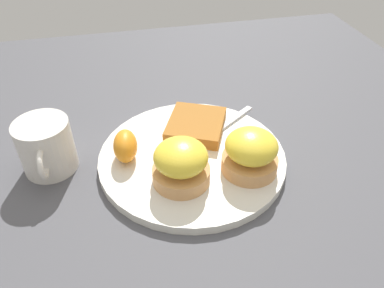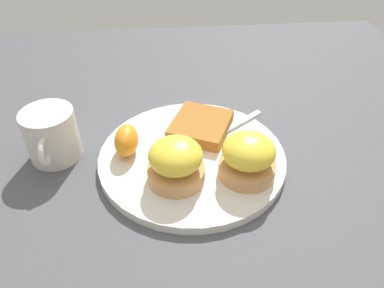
% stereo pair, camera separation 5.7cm
% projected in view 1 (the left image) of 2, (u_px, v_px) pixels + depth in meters
% --- Properties ---
extents(ground_plane, '(1.10, 1.10, 0.00)m').
position_uv_depth(ground_plane, '(192.00, 161.00, 0.59)').
color(ground_plane, '#4C4C51').
extents(plate, '(0.29, 0.29, 0.01)m').
position_uv_depth(plate, '(192.00, 157.00, 0.59)').
color(plate, silver).
rests_on(plate, ground_plane).
extents(sandwich_benedict_left, '(0.08, 0.08, 0.07)m').
position_uv_depth(sandwich_benedict_left, '(181.00, 163.00, 0.52)').
color(sandwich_benedict_left, tan).
rests_on(sandwich_benedict_left, plate).
extents(sandwich_benedict_right, '(0.08, 0.08, 0.07)m').
position_uv_depth(sandwich_benedict_right, '(251.00, 153.00, 0.54)').
color(sandwich_benedict_right, tan).
rests_on(sandwich_benedict_right, plate).
extents(hashbrown_patty, '(0.13, 0.12, 0.02)m').
position_uv_depth(hashbrown_patty, '(196.00, 125.00, 0.63)').
color(hashbrown_patty, '#A66627').
rests_on(hashbrown_patty, plate).
extents(orange_wedge, '(0.06, 0.04, 0.04)m').
position_uv_depth(orange_wedge, '(125.00, 146.00, 0.56)').
color(orange_wedge, orange).
rests_on(orange_wedge, plate).
extents(fork, '(0.13, 0.18, 0.00)m').
position_uv_depth(fork, '(209.00, 137.00, 0.61)').
color(fork, silver).
rests_on(fork, plate).
extents(cup, '(0.11, 0.08, 0.08)m').
position_uv_depth(cup, '(46.00, 147.00, 0.55)').
color(cup, silver).
rests_on(cup, ground_plane).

